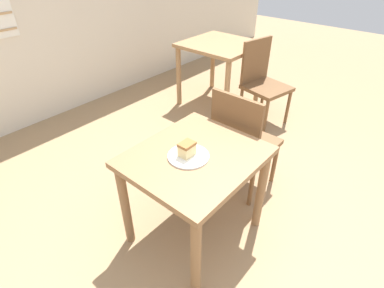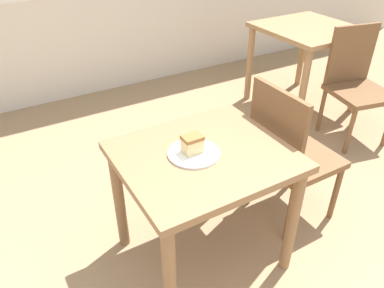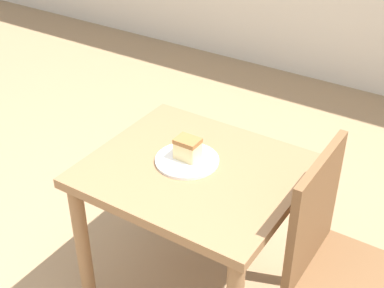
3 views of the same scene
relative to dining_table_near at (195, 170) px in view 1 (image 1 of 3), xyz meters
name	(u,v)px [view 1 (image 1 of 3)]	position (x,y,z in m)	size (l,w,h in m)	color
ground_plane	(257,288)	(-0.08, -0.58, -0.58)	(14.00, 14.00, 0.00)	#997A56
dining_table_near	(195,170)	(0.00, 0.00, 0.00)	(0.81, 0.71, 0.71)	olive
dining_table_far	(220,54)	(1.81, 1.13, 0.06)	(0.80, 0.83, 0.77)	#9E754C
chair_near_window	(242,140)	(0.61, 0.03, -0.10)	(0.44, 0.44, 0.91)	brown
chair_far_corner	(262,80)	(1.77, 0.51, -0.10)	(0.52, 0.52, 0.91)	brown
plate	(188,156)	(-0.05, 0.02, 0.13)	(0.25, 0.25, 0.01)	white
cake_slice	(187,149)	(-0.05, 0.02, 0.18)	(0.09, 0.07, 0.09)	#E5CC89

